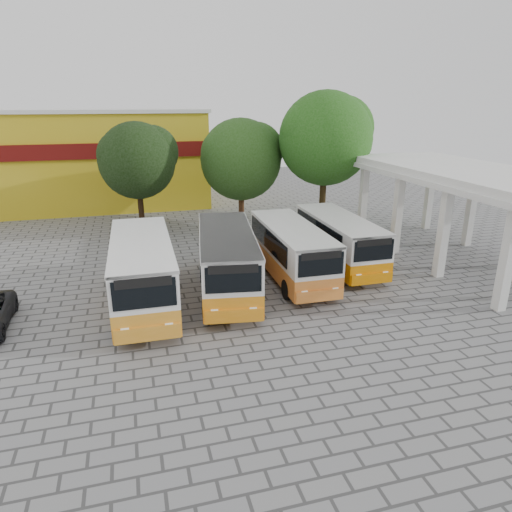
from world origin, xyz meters
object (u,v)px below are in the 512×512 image
object	(u,v)px
bus_centre_right	(292,249)
bus_far_right	(339,238)
bus_far_left	(142,268)
bus_centre_left	(227,258)

from	to	relation	value
bus_centre_right	bus_far_right	bearing A→B (deg)	20.97
bus_far_left	bus_centre_right	bearing A→B (deg)	10.75
bus_centre_left	bus_centre_right	size ratio (longest dim) A/B	1.09
bus_far_left	bus_centre_left	world-z (taller)	bus_far_left
bus_far_left	bus_far_right	size ratio (longest dim) A/B	1.10
bus_far_left	bus_centre_right	size ratio (longest dim) A/B	1.08
bus_centre_left	bus_far_right	world-z (taller)	bus_centre_left
bus_centre_left	bus_far_right	distance (m)	7.16
bus_far_right	bus_centre_right	bearing A→B (deg)	-159.49
bus_centre_left	bus_centre_right	distance (m)	3.71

